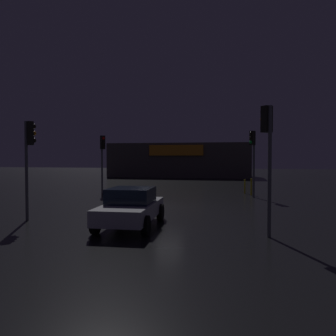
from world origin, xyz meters
name	(u,v)px	position (x,y,z in m)	size (l,w,h in m)	color
ground_plane	(159,207)	(0.00, 0.00, 0.00)	(120.00, 120.00, 0.00)	black
store_building	(180,160)	(-3.21, 27.98, 2.28)	(18.92, 6.97, 4.55)	#4C4742
traffic_signal_main	(267,141)	(5.09, -5.92, 3.27)	(0.41, 0.43, 4.46)	#595B60
traffic_signal_opposite	(103,151)	(-5.61, 5.81, 3.14)	(0.42, 0.42, 4.31)	#595B60
traffic_signal_cross_left	(29,148)	(-4.65, -4.78, 3.13)	(0.42, 0.42, 4.25)	#595B60
traffic_signal_cross_right	(253,151)	(5.25, 5.38, 3.12)	(0.42, 0.42, 4.47)	#595B60
car_near	(131,207)	(0.04, -5.26, 0.78)	(2.16, 4.31, 1.52)	#B7B7BF
bollard_kerb_a	(251,187)	(5.24, 6.74, 0.59)	(0.12, 0.12, 1.18)	gold
bollard_kerb_b	(245,186)	(4.83, 7.78, 0.52)	(0.11, 0.11, 1.05)	gold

